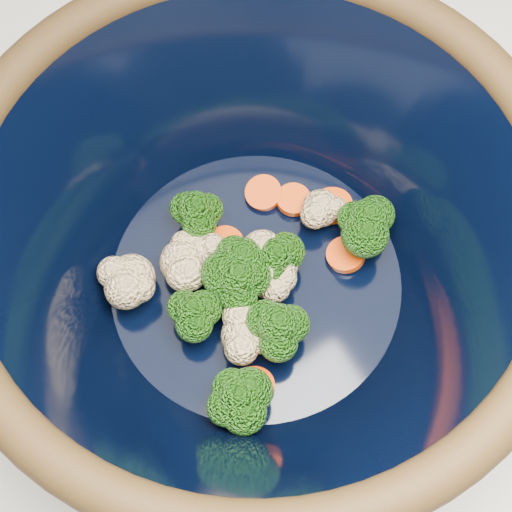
% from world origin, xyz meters
% --- Properties ---
extents(ground, '(3.00, 3.00, 0.00)m').
position_xyz_m(ground, '(0.00, 0.00, 0.00)').
color(ground, '#9E7A54').
rests_on(ground, ground).
extents(counter, '(1.20, 1.20, 0.90)m').
position_xyz_m(counter, '(0.00, 0.00, 0.45)').
color(counter, white).
rests_on(counter, ground).
extents(mixing_bowl, '(0.44, 0.44, 0.17)m').
position_xyz_m(mixing_bowl, '(-0.06, 0.01, 0.99)').
color(mixing_bowl, black).
rests_on(mixing_bowl, counter).
extents(vegetable_pile, '(0.20, 0.17, 0.05)m').
position_xyz_m(vegetable_pile, '(-0.07, 0.00, 0.96)').
color(vegetable_pile, '#608442').
rests_on(vegetable_pile, mixing_bowl).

